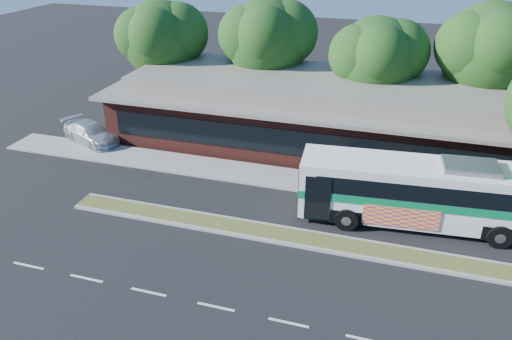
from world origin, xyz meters
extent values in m
plane|color=black|center=(0.00, 0.00, 0.00)|extent=(120.00, 120.00, 0.00)
cube|color=#535925|center=(0.00, 0.60, 0.07)|extent=(26.00, 1.10, 0.15)
cube|color=gray|center=(0.00, 6.40, 0.06)|extent=(44.00, 2.60, 0.12)
cube|color=black|center=(-18.00, 10.00, 0.01)|extent=(14.00, 12.00, 0.01)
cube|color=#521F19|center=(0.00, 13.00, 1.60)|extent=(32.00, 10.00, 3.20)
cube|color=#6D695C|center=(0.00, 13.00, 3.32)|extent=(33.20, 11.20, 0.24)
cube|color=#6D695C|center=(0.00, 13.00, 3.95)|extent=(30.00, 8.00, 1.00)
cube|color=black|center=(0.00, 7.97, 1.70)|extent=(30.00, 0.06, 1.60)
cylinder|color=black|center=(-15.00, 15.00, 1.99)|extent=(0.44, 0.44, 3.99)
sphere|color=#194015|center=(-15.00, 15.00, 5.73)|extent=(5.80, 5.80, 5.80)
sphere|color=#194015|center=(-13.70, 15.43, 6.19)|extent=(4.52, 4.52, 4.52)
cylinder|color=black|center=(-7.00, 16.00, 2.10)|extent=(0.44, 0.44, 4.20)
sphere|color=#194015|center=(-7.00, 16.00, 6.00)|extent=(6.00, 6.00, 6.00)
sphere|color=#194015|center=(-5.65, 16.45, 6.48)|extent=(4.68, 4.68, 4.68)
cylinder|color=black|center=(1.00, 15.00, 1.89)|extent=(0.44, 0.44, 3.78)
sphere|color=#194015|center=(1.00, 15.00, 5.46)|extent=(5.60, 5.60, 5.60)
sphere|color=#194015|center=(2.26, 15.42, 5.91)|extent=(4.37, 4.37, 4.37)
cylinder|color=black|center=(8.00, 16.00, 2.21)|extent=(0.44, 0.44, 4.41)
sphere|color=#194015|center=(8.00, 16.00, 6.27)|extent=(6.20, 6.20, 6.20)
cube|color=white|center=(4.99, 3.80, 1.83)|extent=(12.92, 3.79, 2.93)
cube|color=black|center=(5.31, 3.83, 2.41)|extent=(11.91, 3.76, 0.88)
cube|color=white|center=(4.99, 3.80, 3.16)|extent=(12.95, 3.81, 0.28)
cube|color=#057940|center=(4.99, 3.80, 1.74)|extent=(12.99, 3.86, 0.40)
cube|color=black|center=(-1.37, 3.25, 2.18)|extent=(0.27, 2.38, 1.82)
cube|color=#BA3664|center=(3.74, 2.30, 1.06)|extent=(3.60, 0.36, 1.06)
cube|color=slate|center=(6.58, 3.94, 3.44)|extent=(2.68, 1.91, 0.32)
cylinder|color=black|center=(1.19, 2.14, 0.58)|extent=(1.20, 0.48, 1.17)
cylinder|color=black|center=(0.97, 4.79, 0.58)|extent=(1.20, 0.48, 1.17)
cylinder|color=black|center=(8.28, 2.75, 0.58)|extent=(1.20, 0.48, 1.17)
cylinder|color=black|center=(8.05, 5.40, 0.58)|extent=(1.20, 0.48, 1.17)
imported|color=silver|center=(-17.14, 7.80, 0.70)|extent=(5.19, 3.66, 1.39)
camera|label=1|loc=(3.04, -19.19, 13.98)|focal=35.00mm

